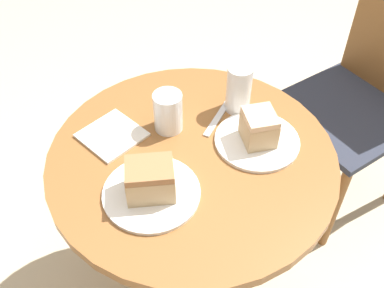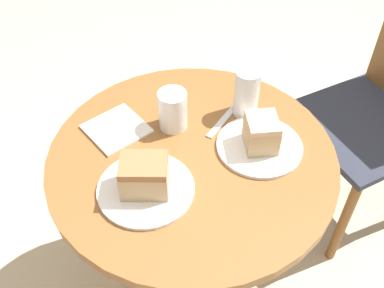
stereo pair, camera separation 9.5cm
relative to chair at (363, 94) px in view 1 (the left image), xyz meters
The scene contains 11 objects.
ground_plane 0.97m from the chair, 97.03° to the right, with size 8.00×8.00×0.00m, color beige.
table 0.83m from the chair, 97.03° to the right, with size 0.78×0.78×0.72m.
chair is the anchor object (origin of this frame).
plate_near 0.70m from the chair, 90.72° to the right, with size 0.23×0.23×0.01m.
plate_far 1.02m from the chair, 94.47° to the right, with size 0.24×0.24×0.01m.
cake_slice_near 0.71m from the chair, 90.72° to the right, with size 0.12×0.12×0.09m.
cake_slice_far 1.03m from the chair, 94.47° to the right, with size 0.14×0.15×0.09m.
glass_lemonade 0.67m from the chair, 103.20° to the right, with size 0.07×0.07×0.15m.
glass_water 0.87m from the chair, 105.70° to the right, with size 0.08×0.08×0.12m.
napkin_stack 1.00m from the chair, 108.36° to the right, with size 0.16×0.16×0.01m.
fork 0.71m from the chair, 102.92° to the right, with size 0.08×0.18×0.00m.
Camera 1 is at (0.58, -0.58, 1.60)m, focal length 42.00 mm.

